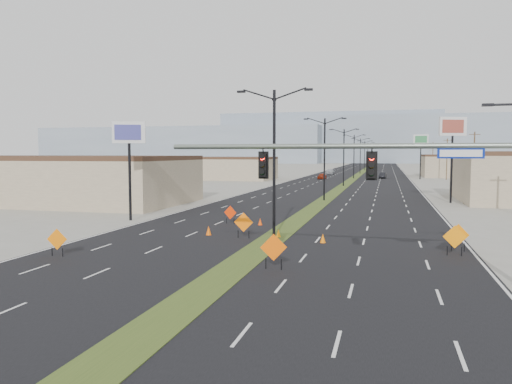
% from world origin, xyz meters
% --- Properties ---
extents(ground, '(600.00, 600.00, 0.00)m').
position_xyz_m(ground, '(0.00, 0.00, 0.00)').
color(ground, gray).
rests_on(ground, ground).
extents(road_surface, '(25.00, 400.00, 0.02)m').
position_xyz_m(road_surface, '(0.00, 100.00, 0.00)').
color(road_surface, black).
rests_on(road_surface, ground).
extents(median_strip, '(2.00, 400.00, 0.04)m').
position_xyz_m(median_strip, '(0.00, 100.00, 0.00)').
color(median_strip, '#364A1A').
rests_on(median_strip, ground).
extents(building_sw_near, '(40.00, 16.00, 5.00)m').
position_xyz_m(building_sw_near, '(-35.00, 30.00, 2.50)').
color(building_sw_near, tan).
rests_on(building_sw_near, ground).
extents(building_sw_far, '(30.00, 14.00, 4.50)m').
position_xyz_m(building_sw_far, '(-32.00, 85.00, 2.25)').
color(building_sw_far, tan).
rests_on(building_sw_far, ground).
extents(mesa_west, '(180.00, 50.00, 22.00)m').
position_xyz_m(mesa_west, '(-120.00, 280.00, 11.00)').
color(mesa_west, gray).
rests_on(mesa_west, ground).
extents(mesa_center, '(220.00, 50.00, 28.00)m').
position_xyz_m(mesa_center, '(40.00, 300.00, 14.00)').
color(mesa_center, gray).
rests_on(mesa_center, ground).
extents(mesa_backdrop, '(140.00, 50.00, 32.00)m').
position_xyz_m(mesa_backdrop, '(-30.00, 320.00, 16.00)').
color(mesa_backdrop, gray).
rests_on(mesa_backdrop, ground).
extents(signal_mast, '(16.30, 0.60, 8.00)m').
position_xyz_m(signal_mast, '(8.56, 2.00, 4.79)').
color(signal_mast, slate).
rests_on(signal_mast, ground).
extents(streetlight_0, '(5.15, 0.24, 10.02)m').
position_xyz_m(streetlight_0, '(0.00, 12.00, 5.42)').
color(streetlight_0, black).
rests_on(streetlight_0, ground).
extents(streetlight_1, '(5.15, 0.24, 10.02)m').
position_xyz_m(streetlight_1, '(0.00, 40.00, 5.42)').
color(streetlight_1, black).
rests_on(streetlight_1, ground).
extents(streetlight_2, '(5.15, 0.24, 10.02)m').
position_xyz_m(streetlight_2, '(0.00, 68.00, 5.42)').
color(streetlight_2, black).
rests_on(streetlight_2, ground).
extents(streetlight_3, '(5.15, 0.24, 10.02)m').
position_xyz_m(streetlight_3, '(0.00, 96.00, 5.42)').
color(streetlight_3, black).
rests_on(streetlight_3, ground).
extents(streetlight_4, '(5.15, 0.24, 10.02)m').
position_xyz_m(streetlight_4, '(0.00, 124.00, 5.42)').
color(streetlight_4, black).
rests_on(streetlight_4, ground).
extents(streetlight_5, '(5.15, 0.24, 10.02)m').
position_xyz_m(streetlight_5, '(0.00, 152.00, 5.42)').
color(streetlight_5, black).
rests_on(streetlight_5, ground).
extents(streetlight_6, '(5.15, 0.24, 10.02)m').
position_xyz_m(streetlight_6, '(0.00, 180.00, 5.42)').
color(streetlight_6, black).
rests_on(streetlight_6, ground).
extents(utility_pole_1, '(1.60, 0.20, 9.00)m').
position_xyz_m(utility_pole_1, '(20.00, 60.00, 4.67)').
color(utility_pole_1, '#4C3823').
rests_on(utility_pole_1, ground).
extents(utility_pole_2, '(1.60, 0.20, 9.00)m').
position_xyz_m(utility_pole_2, '(20.00, 95.00, 4.67)').
color(utility_pole_2, '#4C3823').
rests_on(utility_pole_2, ground).
extents(utility_pole_3, '(1.60, 0.20, 9.00)m').
position_xyz_m(utility_pole_3, '(20.00, 130.00, 4.67)').
color(utility_pole_3, '#4C3823').
rests_on(utility_pole_3, ground).
extents(car_left, '(1.83, 3.95, 1.31)m').
position_xyz_m(car_left, '(-6.63, 90.75, 0.66)').
color(car_left, '#992810').
rests_on(car_left, ground).
extents(car_mid, '(1.72, 4.11, 1.32)m').
position_xyz_m(car_mid, '(6.50, 97.67, 0.66)').
color(car_mid, black).
rests_on(car_mid, ground).
extents(car_far, '(2.33, 5.16, 1.47)m').
position_xyz_m(car_far, '(-7.55, 115.27, 0.73)').
color(car_far, '#A2A5AB').
rests_on(car_far, ground).
extents(construction_sign_0, '(1.18, 0.18, 1.57)m').
position_xyz_m(construction_sign_0, '(-10.43, 3.00, 0.92)').
color(construction_sign_0, orange).
rests_on(construction_sign_0, ground).
extents(construction_sign_1, '(1.32, 0.06, 1.76)m').
position_xyz_m(construction_sign_1, '(-2.00, 11.44, 1.04)').
color(construction_sign_1, '#FF6A05').
rests_on(construction_sign_1, ground).
extents(construction_sign_2, '(1.11, 0.28, 1.50)m').
position_xyz_m(construction_sign_2, '(-4.99, 17.85, 0.88)').
color(construction_sign_2, '#EB3004').
rests_on(construction_sign_2, ground).
extents(construction_sign_3, '(1.27, 0.52, 1.80)m').
position_xyz_m(construction_sign_3, '(2.00, 3.00, 1.06)').
color(construction_sign_3, '#F95C05').
rests_on(construction_sign_3, ground).
extents(construction_sign_4, '(1.31, 0.11, 1.75)m').
position_xyz_m(construction_sign_4, '(11.14, 8.83, 1.03)').
color(construction_sign_4, orange).
rests_on(construction_sign_4, ground).
extents(construction_sign_5, '(1.17, 0.44, 1.64)m').
position_xyz_m(construction_sign_5, '(11.50, 10.23, 0.96)').
color(construction_sign_5, orange).
rests_on(construction_sign_5, ground).
extents(cone_0, '(0.52, 0.52, 0.66)m').
position_xyz_m(cone_0, '(-4.74, 12.03, 0.33)').
color(cone_0, '#F05A05').
rests_on(cone_0, ground).
extents(cone_1, '(0.49, 0.49, 0.61)m').
position_xyz_m(cone_1, '(3.46, 11.00, 0.31)').
color(cone_1, orange).
rests_on(cone_1, ground).
extents(cone_2, '(0.43, 0.43, 0.59)m').
position_xyz_m(cone_2, '(0.25, 12.28, 0.29)').
color(cone_2, orange).
rests_on(cone_2, ground).
extents(cone_3, '(0.46, 0.46, 0.59)m').
position_xyz_m(cone_3, '(-2.41, 17.67, 0.29)').
color(cone_3, '#EC4004').
rests_on(cone_3, ground).
extents(pole_sign_west, '(2.69, 1.39, 8.49)m').
position_xyz_m(pole_sign_west, '(-14.01, 17.78, 6.86)').
color(pole_sign_west, black).
rests_on(pole_sign_west, ground).
extents(pole_sign_east_near, '(3.15, 1.51, 9.97)m').
position_xyz_m(pole_sign_east_near, '(14.64, 40.90, 8.16)').
color(pole_sign_east_near, black).
rests_on(pole_sign_east_near, ground).
extents(pole_sign_east_far, '(3.22, 1.28, 9.99)m').
position_xyz_m(pole_sign_east_far, '(14.62, 96.36, 8.18)').
color(pole_sign_east_far, black).
rests_on(pole_sign_east_far, ground).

